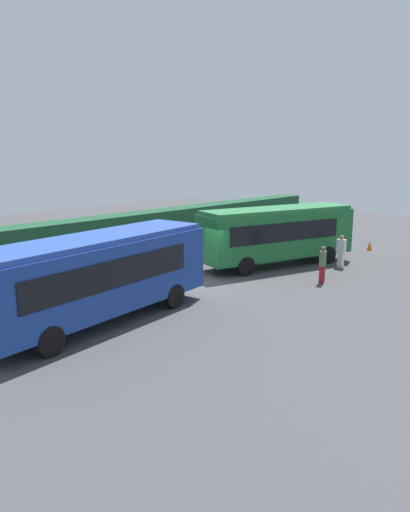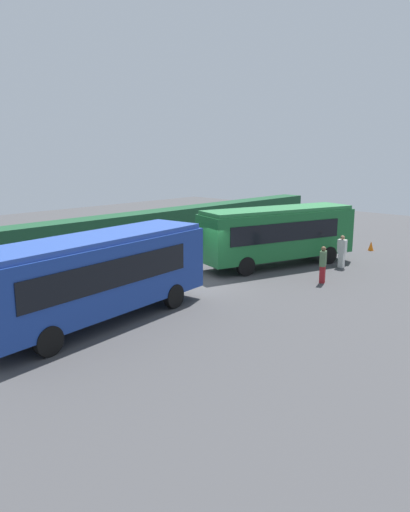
{
  "view_description": "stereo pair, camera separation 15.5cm",
  "coord_description": "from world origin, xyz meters",
  "px_view_note": "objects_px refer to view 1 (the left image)",
  "views": [
    {
      "loc": [
        -16.91,
        -16.14,
        6.38
      ],
      "look_at": [
        -0.53,
        -0.81,
        1.55
      ],
      "focal_mm": 34.85,
      "sensor_mm": 36.0,
      "label": 1
    },
    {
      "loc": [
        -16.81,
        -16.25,
        6.38
      ],
      "look_at": [
        -0.53,
        -0.81,
        1.55
      ],
      "focal_mm": 34.85,
      "sensor_mm": 36.0,
      "label": 2
    }
  ],
  "objects_px": {
    "bus_green": "(277,233)",
    "person_center": "(264,239)",
    "person_right": "(341,250)",
    "traffic_cone": "(370,246)",
    "bus_blue": "(97,274)",
    "person_left": "(323,264)"
  },
  "relations": [
    {
      "from": "bus_green",
      "to": "person_center",
      "type": "height_order",
      "value": "bus_green"
    },
    {
      "from": "person_right",
      "to": "traffic_cone",
      "type": "height_order",
      "value": "person_right"
    },
    {
      "from": "bus_green",
      "to": "person_left",
      "type": "distance_m",
      "value": 4.16
    },
    {
      "from": "bus_blue",
      "to": "bus_green",
      "type": "relative_size",
      "value": 1.08
    },
    {
      "from": "bus_blue",
      "to": "person_center",
      "type": "relative_size",
      "value": 5.36
    },
    {
      "from": "person_right",
      "to": "traffic_cone",
      "type": "relative_size",
      "value": 2.98
    },
    {
      "from": "bus_green",
      "to": "bus_blue",
      "type": "bearing_deg",
      "value": -159.89
    },
    {
      "from": "person_left",
      "to": "traffic_cone",
      "type": "xyz_separation_m",
      "value": [
        9.13,
        1.83,
        -0.65
      ]
    },
    {
      "from": "traffic_cone",
      "to": "person_left",
      "type": "bearing_deg",
      "value": -168.69
    },
    {
      "from": "bus_blue",
      "to": "bus_green",
      "type": "xyz_separation_m",
      "value": [
        12.31,
        0.57,
        -0.03
      ]
    },
    {
      "from": "person_center",
      "to": "bus_blue",
      "type": "bearing_deg",
      "value": 93.16
    },
    {
      "from": "person_left",
      "to": "person_right",
      "type": "bearing_deg",
      "value": 85.55
    },
    {
      "from": "person_center",
      "to": "person_right",
      "type": "xyz_separation_m",
      "value": [
        0.28,
        -5.01,
        -0.07
      ]
    },
    {
      "from": "bus_blue",
      "to": "person_right",
      "type": "relative_size",
      "value": 5.65
    },
    {
      "from": "person_left",
      "to": "person_right",
      "type": "height_order",
      "value": "person_left"
    },
    {
      "from": "bus_green",
      "to": "person_center",
      "type": "relative_size",
      "value": 4.97
    },
    {
      "from": "person_center",
      "to": "person_right",
      "type": "distance_m",
      "value": 5.02
    },
    {
      "from": "bus_blue",
      "to": "person_left",
      "type": "bearing_deg",
      "value": -23.23
    },
    {
      "from": "bus_green",
      "to": "person_center",
      "type": "distance_m",
      "value": 2.92
    },
    {
      "from": "bus_blue",
      "to": "person_right",
      "type": "xyz_separation_m",
      "value": [
        14.37,
        -2.27,
        -0.95
      ]
    },
    {
      "from": "person_right",
      "to": "traffic_cone",
      "type": "bearing_deg",
      "value": 11.08
    },
    {
      "from": "bus_blue",
      "to": "person_right",
      "type": "distance_m",
      "value": 14.58
    }
  ]
}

